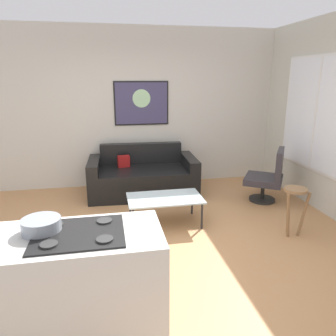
% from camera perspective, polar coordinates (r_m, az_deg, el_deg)
% --- Properties ---
extents(ground, '(6.40, 6.40, 0.04)m').
position_cam_1_polar(ground, '(3.98, -2.28, -13.82)').
color(ground, tan).
extents(back_wall, '(6.40, 0.05, 2.80)m').
position_cam_1_polar(back_wall, '(5.90, -6.07, 10.41)').
color(back_wall, beige).
rests_on(back_wall, ground).
extents(couch, '(1.83, 1.00, 0.81)m').
position_cam_1_polar(couch, '(5.55, -4.48, -1.66)').
color(couch, black).
rests_on(couch, ground).
extents(coffee_table, '(1.00, 0.59, 0.38)m').
position_cam_1_polar(coffee_table, '(4.36, -0.57, -5.58)').
color(coffee_table, silver).
rests_on(coffee_table, ground).
extents(armchair, '(0.79, 0.80, 0.87)m').
position_cam_1_polar(armchair, '(5.37, 17.41, -1.50)').
color(armchair, black).
rests_on(armchair, ground).
extents(bar_stool, '(0.33, 0.32, 0.63)m').
position_cam_1_polar(bar_stool, '(4.32, 21.52, -5.35)').
color(bar_stool, olive).
rests_on(bar_stool, ground).
extents(kitchen_counter, '(1.75, 0.61, 0.96)m').
position_cam_1_polar(kitchen_counter, '(2.57, -22.14, -20.64)').
color(kitchen_counter, silver).
rests_on(kitchen_counter, ground).
extents(mixing_bowl, '(0.26, 0.26, 0.10)m').
position_cam_1_polar(mixing_bowl, '(2.37, -21.52, -9.47)').
color(mixing_bowl, '#8B939C').
rests_on(mixing_bowl, kitchen_counter).
extents(wall_painting, '(0.97, 0.03, 0.77)m').
position_cam_1_polar(wall_painting, '(5.86, -4.72, 11.37)').
color(wall_painting, black).
extents(window, '(0.03, 1.66, 1.71)m').
position_cam_1_polar(window, '(5.34, 24.79, 8.65)').
color(window, silver).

